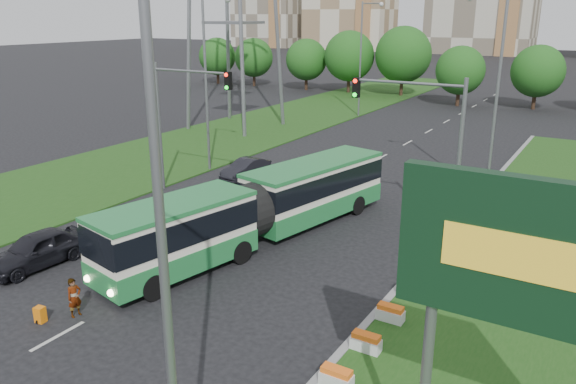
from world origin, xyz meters
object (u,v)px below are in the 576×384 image
Objects in this scene: traffic_mast_left at (178,108)px; pedestrian at (74,297)px; traffic_mast_median at (428,131)px; car_left_far at (246,169)px; billboard at (557,278)px; car_left_near at (37,249)px; shopping_trolley at (40,315)px; articulated_bus at (256,208)px.

traffic_mast_left reaches higher than pedestrian.
traffic_mast_median and traffic_mast_left have the same top height.
traffic_mast_median is at bearing -9.32° from car_left_far.
traffic_mast_left is at bearing -101.88° from car_left_far.
car_left_near is at bearing 170.83° from billboard.
billboard is 17.59m from shopping_trolley.
car_left_near is at bearing -136.77° from traffic_mast_median.
articulated_bus is 9.77m from pedestrian.
traffic_mast_median reaches higher than pedestrian.
shopping_trolley is (4.49, -19.46, -0.35)m from car_left_far.
articulated_bus is (-6.67, -5.14, -3.62)m from traffic_mast_median.
traffic_mast_median is at bearing -23.54° from pedestrian.
traffic_mast_left reaches higher than articulated_bus.
traffic_mast_median reaches higher than shopping_trolley.
car_left_far is at bearing 94.47° from shopping_trolley.
billboard is 16.78m from pedestrian.
pedestrian is 1.32m from shopping_trolley.
billboard and traffic_mast_median have the same top height.
pedestrian is at bearing -18.95° from car_left_near.
car_left_far is (-21.08, 19.77, -5.51)m from billboard.
pedestrian reaches higher than car_left_far.
billboard is 21.85m from car_left_near.
articulated_bus is 10.92m from shopping_trolley.
traffic_mast_median is 1.00× the size of traffic_mast_left.
shopping_trolley is at bearing -70.85° from car_left_far.
pedestrian is (-8.36, -14.72, -4.59)m from traffic_mast_median.
traffic_mast_left is at bearing -176.23° from traffic_mast_median.
billboard is 27.16m from traffic_mast_left.
pedestrian is (5.07, -2.09, -0.02)m from car_left_near.
traffic_mast_left is 2.02× the size of car_left_far.
traffic_mast_left is 15.98m from pedestrian.
billboard is at bearing -33.55° from traffic_mast_left.
car_left_far is (-6.94, 8.91, -1.08)m from articulated_bus.
billboard is 2.02× the size of car_left_far.
car_left_near is at bearing -120.28° from articulated_bus.
traffic_mast_median is 0.46× the size of articulated_bus.
traffic_mast_left is 10.11m from articulated_bus.
articulated_bus is at bearing 68.41° from shopping_trolley.
traffic_mast_left reaches higher than shopping_trolley.
articulated_bus reaches higher than pedestrian.
traffic_mast_left is 1.73× the size of car_left_near.
pedestrian reaches higher than shopping_trolley.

